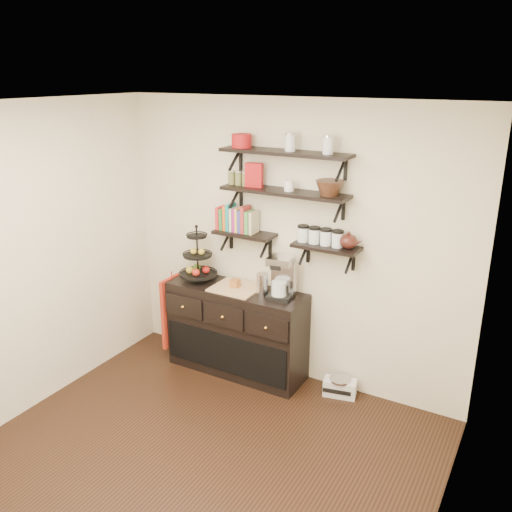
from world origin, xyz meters
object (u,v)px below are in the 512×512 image
(fruit_stand, at_px, (198,262))
(coffee_maker, at_px, (282,278))
(radio, at_px, (340,387))
(sideboard, at_px, (237,330))

(fruit_stand, distance_m, coffee_maker, 0.92)
(radio, bearing_deg, fruit_stand, 170.59)
(fruit_stand, distance_m, radio, 1.83)
(radio, bearing_deg, coffee_maker, 172.77)
(fruit_stand, xyz_separation_m, coffee_maker, (0.92, 0.02, 0.00))
(sideboard, relative_size, fruit_stand, 2.53)
(radio, bearing_deg, sideboard, 172.00)
(coffee_maker, xyz_separation_m, radio, (0.60, 0.05, -1.00))
(sideboard, relative_size, coffee_maker, 3.43)
(coffee_maker, height_order, radio, coffee_maker)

